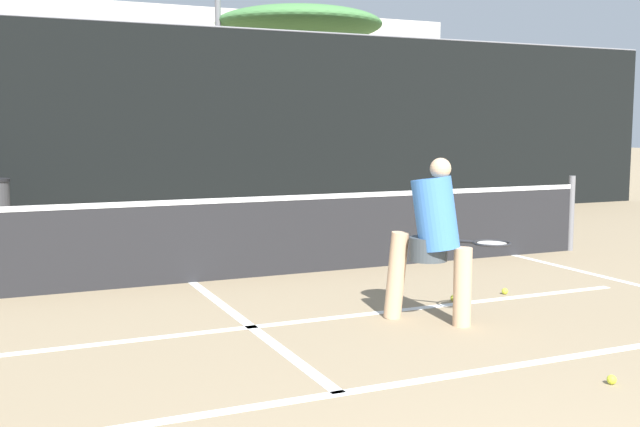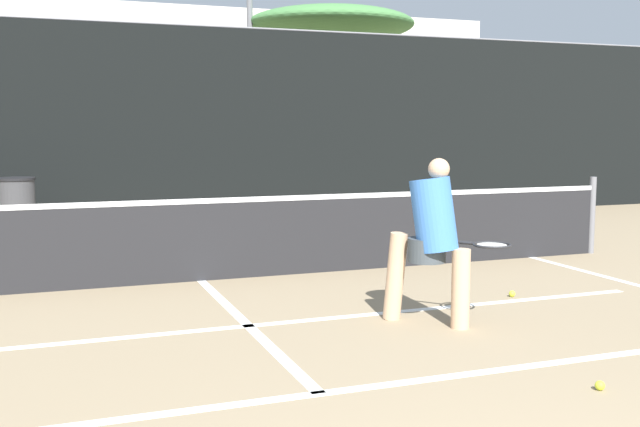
% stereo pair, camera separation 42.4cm
% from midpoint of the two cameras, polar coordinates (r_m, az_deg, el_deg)
% --- Properties ---
extents(court_baseline_near, '(11.00, 0.10, 0.01)m').
position_cam_midpoint_polar(court_baseline_near, '(5.07, 2.41, -13.56)').
color(court_baseline_near, white).
rests_on(court_baseline_near, ground).
extents(court_service_line, '(8.25, 0.10, 0.01)m').
position_cam_midpoint_polar(court_service_line, '(6.70, -3.65, -8.54)').
color(court_service_line, white).
rests_on(court_service_line, ground).
extents(court_center_mark, '(0.10, 3.91, 0.01)m').
position_cam_midpoint_polar(court_center_mark, '(6.83, -4.01, -8.24)').
color(court_center_mark, white).
rests_on(court_center_mark, ground).
extents(court_sideline_right, '(0.10, 4.91, 0.01)m').
position_cam_midpoint_polar(court_sideline_right, '(9.15, 24.33, -5.02)').
color(court_sideline_right, white).
rests_on(court_sideline_right, ground).
extents(net, '(11.09, 0.09, 1.07)m').
position_cam_midpoint_polar(net, '(8.59, -7.71, -1.77)').
color(net, slate).
rests_on(net, ground).
extents(fence_back, '(24.00, 0.06, 3.58)m').
position_cam_midpoint_polar(fence_back, '(13.60, -12.62, 6.55)').
color(fence_back, black).
rests_on(fence_back, ground).
extents(player_practicing, '(1.10, 0.83, 1.49)m').
position_cam_midpoint_polar(player_practicing, '(6.71, 10.32, -1.71)').
color(player_practicing, '#DBAD84').
rests_on(player_practicing, ground).
extents(tennis_ball_scattered_2, '(0.07, 0.07, 0.07)m').
position_cam_midpoint_polar(tennis_ball_scattered_2, '(8.10, 15.90, -5.91)').
color(tennis_ball_scattered_2, '#D1E033').
rests_on(tennis_ball_scattered_2, ground).
extents(tennis_ball_scattered_3, '(0.07, 0.07, 0.07)m').
position_cam_midpoint_polar(tennis_ball_scattered_3, '(7.69, 12.03, -6.47)').
color(tennis_ball_scattered_3, '#D1E033').
rests_on(tennis_ball_scattered_3, ground).
extents(tennis_ball_scattered_5, '(0.07, 0.07, 0.07)m').
position_cam_midpoint_polar(tennis_ball_scattered_5, '(5.53, 22.68, -12.02)').
color(tennis_ball_scattered_5, '#D1E033').
rests_on(tennis_ball_scattered_5, ground).
extents(trash_bin, '(0.58, 0.58, 0.98)m').
position_cam_midpoint_polar(trash_bin, '(12.44, -21.20, 0.32)').
color(trash_bin, '#3F3F42').
rests_on(trash_bin, ground).
extents(parked_car, '(1.86, 4.06, 1.35)m').
position_cam_midpoint_polar(parked_car, '(16.26, -10.84, 2.28)').
color(parked_car, maroon).
rests_on(parked_car, ground).
extents(tree_west, '(4.74, 4.74, 5.11)m').
position_cam_midpoint_polar(tree_west, '(21.89, 1.38, 14.10)').
color(tree_west, brown).
rests_on(tree_west, ground).
extents(building_far, '(36.00, 2.40, 6.76)m').
position_cam_midpoint_polar(building_far, '(32.45, -17.28, 9.14)').
color(building_far, beige).
rests_on(building_far, ground).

